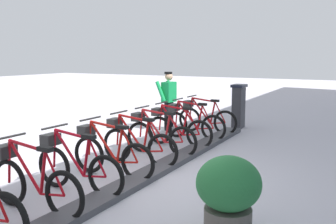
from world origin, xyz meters
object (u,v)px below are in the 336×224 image
(bike_docked_0, at_px, (205,118))
(bike_docked_2, at_px, (176,128))
(bike_docked_3, at_px, (158,135))
(worker_near_rack, at_px, (169,99))
(bike_docked_4, at_px, (136,143))
(payment_kiosk, at_px, (238,105))
(bike_docked_1, at_px, (191,122))
(planter_bush, at_px, (228,192))
(bike_docked_5, at_px, (109,153))
(bike_docked_6, at_px, (75,165))
(bike_docked_7, at_px, (31,181))

(bike_docked_0, distance_m, bike_docked_2, 1.73)
(bike_docked_3, xyz_separation_m, worker_near_rack, (1.04, -2.44, 0.48))
(bike_docked_2, height_order, bike_docked_4, same)
(payment_kiosk, relative_size, bike_docked_1, 0.74)
(bike_docked_1, bearing_deg, planter_bush, 119.29)
(planter_bush, bearing_deg, bike_docked_1, -60.71)
(bike_docked_4, bearing_deg, bike_docked_5, 90.00)
(payment_kiosk, relative_size, bike_docked_6, 0.74)
(bike_docked_4, height_order, worker_near_rack, worker_near_rack)
(bike_docked_7, xyz_separation_m, worker_near_rack, (1.04, -5.89, 0.48))
(bike_docked_0, height_order, bike_docked_3, same)
(bike_docked_3, xyz_separation_m, bike_docked_5, (0.00, 1.73, 0.00))
(bike_docked_4, height_order, planter_bush, bike_docked_4)
(bike_docked_3, xyz_separation_m, planter_bush, (-2.59, 2.89, 0.11))
(bike_docked_2, xyz_separation_m, planter_bush, (-2.59, 3.76, 0.11))
(payment_kiosk, bearing_deg, bike_docked_7, 85.48)
(bike_docked_2, xyz_separation_m, bike_docked_5, (0.00, 2.59, 0.00))
(worker_near_rack, height_order, planter_bush, worker_near_rack)
(bike_docked_4, xyz_separation_m, worker_near_rack, (1.04, -3.30, 0.48))
(bike_docked_7, height_order, planter_bush, bike_docked_7)
(bike_docked_3, bearing_deg, worker_near_rack, -66.93)
(bike_docked_0, height_order, bike_docked_1, same)
(bike_docked_1, xyz_separation_m, bike_docked_5, (0.00, 3.45, 0.00))
(bike_docked_1, height_order, bike_docked_5, same)
(bike_docked_1, height_order, bike_docked_7, same)
(bike_docked_0, distance_m, bike_docked_5, 4.32)
(bike_docked_5, bearing_deg, bike_docked_1, -90.00)
(bike_docked_1, distance_m, bike_docked_5, 3.45)
(bike_docked_3, bearing_deg, payment_kiosk, -98.61)
(bike_docked_2, bearing_deg, bike_docked_7, 90.00)
(bike_docked_5, bearing_deg, bike_docked_0, -90.00)
(bike_docked_2, distance_m, bike_docked_7, 4.32)
(payment_kiosk, xyz_separation_m, bike_docked_5, (0.57, 5.50, -0.24))
(bike_docked_4, bearing_deg, planter_bush, 141.94)
(bike_docked_3, height_order, bike_docked_4, same)
(planter_bush, bearing_deg, bike_docked_2, -55.40)
(payment_kiosk, height_order, bike_docked_2, payment_kiosk)
(payment_kiosk, bearing_deg, bike_docked_6, 84.87)
(payment_kiosk, height_order, bike_docked_0, payment_kiosk)
(bike_docked_3, bearing_deg, bike_docked_4, 90.00)
(bike_docked_6, bearing_deg, bike_docked_5, -90.00)
(bike_docked_4, xyz_separation_m, bike_docked_7, (0.00, 2.59, 0.00))
(bike_docked_2, bearing_deg, bike_docked_5, 90.00)
(bike_docked_1, distance_m, bike_docked_6, 4.32)
(worker_near_rack, bearing_deg, bike_docked_4, 107.46)
(bike_docked_0, xyz_separation_m, bike_docked_3, (0.00, 2.59, 0.00))
(bike_docked_3, height_order, bike_docked_7, same)
(bike_docked_6, bearing_deg, payment_kiosk, -95.13)
(bike_docked_2, distance_m, bike_docked_5, 2.59)
(bike_docked_2, relative_size, bike_docked_6, 1.00)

